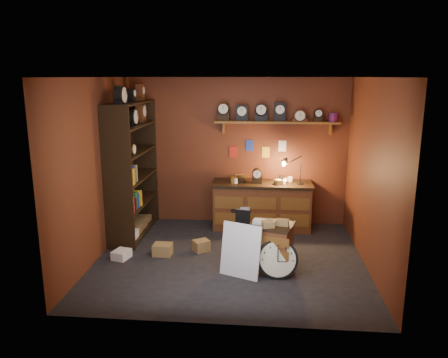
% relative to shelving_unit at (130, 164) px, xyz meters
% --- Properties ---
extents(floor, '(4.00, 4.00, 0.00)m').
position_rel_shelving_unit_xyz_m(floor, '(1.79, -0.98, -1.25)').
color(floor, black).
rests_on(floor, ground).
extents(room_shell, '(4.02, 3.62, 2.71)m').
position_rel_shelving_unit_xyz_m(room_shell, '(1.84, -0.87, 0.47)').
color(room_shell, '#642D17').
rests_on(room_shell, ground).
extents(shelving_unit, '(0.47, 1.60, 2.58)m').
position_rel_shelving_unit_xyz_m(shelving_unit, '(0.00, 0.00, 0.00)').
color(shelving_unit, black).
rests_on(shelving_unit, ground).
extents(workbench, '(1.79, 0.66, 1.36)m').
position_rel_shelving_unit_xyz_m(workbench, '(2.26, 0.49, -0.78)').
color(workbench, brown).
rests_on(workbench, ground).
extents(low_cabinet, '(0.71, 0.65, 0.77)m').
position_rel_shelving_unit_xyz_m(low_cabinet, '(2.40, -1.28, -0.88)').
color(low_cabinet, brown).
rests_on(low_cabinet, ground).
extents(big_round_clock, '(0.56, 0.18, 0.56)m').
position_rel_shelving_unit_xyz_m(big_round_clock, '(2.49, -1.54, -0.98)').
color(big_round_clock, black).
rests_on(big_round_clock, ground).
extents(white_panel, '(0.59, 0.37, 0.76)m').
position_rel_shelving_unit_xyz_m(white_panel, '(1.98, -1.53, -1.25)').
color(white_panel, silver).
rests_on(white_panel, ground).
extents(mini_fridge, '(0.53, 0.55, 0.47)m').
position_rel_shelving_unit_xyz_m(mini_fridge, '(1.87, 0.41, -1.02)').
color(mini_fridge, silver).
rests_on(mini_fridge, ground).
extents(floor_box_a, '(0.29, 0.24, 0.17)m').
position_rel_shelving_unit_xyz_m(floor_box_a, '(0.74, -0.91, -1.17)').
color(floor_box_a, olive).
rests_on(floor_box_a, ground).
extents(floor_box_b, '(0.28, 0.31, 0.13)m').
position_rel_shelving_unit_xyz_m(floor_box_b, '(0.14, -1.11, -1.19)').
color(floor_box_b, white).
rests_on(floor_box_b, ground).
extents(floor_box_c, '(0.31, 0.30, 0.18)m').
position_rel_shelving_unit_xyz_m(floor_box_c, '(1.31, -0.70, -1.16)').
color(floor_box_c, olive).
rests_on(floor_box_c, ground).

